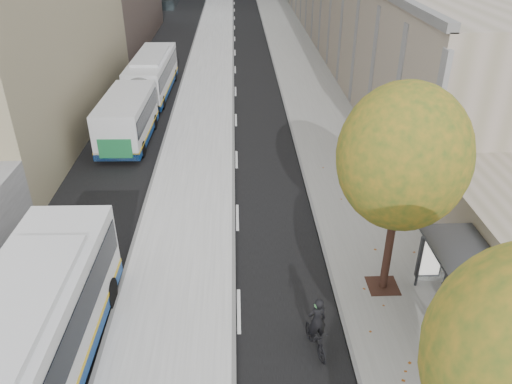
{
  "coord_description": "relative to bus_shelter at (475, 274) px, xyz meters",
  "views": [
    {
      "loc": [
        -1.58,
        -0.93,
        11.96
      ],
      "look_at": [
        -0.9,
        15.86,
        2.5
      ],
      "focal_mm": 35.0,
      "sensor_mm": 36.0,
      "label": 1
    }
  ],
  "objects": [
    {
      "name": "bus_platform",
      "position": [
        -9.56,
        24.04,
        -2.11
      ],
      "size": [
        4.25,
        150.0,
        0.15
      ],
      "primitive_type": "cube",
      "color": "#B1B1B1",
      "rests_on": "ground"
    },
    {
      "name": "sidewalk",
      "position": [
        -1.56,
        24.04,
        -2.15
      ],
      "size": [
        4.75,
        150.0,
        0.08
      ],
      "primitive_type": "cube",
      "color": "gray",
      "rests_on": "ground"
    },
    {
      "name": "bus_shelter",
      "position": [
        0.0,
        0.0,
        0.0
      ],
      "size": [
        1.9,
        4.4,
        2.53
      ],
      "color": "#383A3F",
      "rests_on": "sidewalk"
    },
    {
      "name": "tree_c",
      "position": [
        -2.09,
        2.04,
        3.06
      ],
      "size": [
        4.2,
        4.2,
        7.28
      ],
      "color": "black",
      "rests_on": "sidewalk"
    },
    {
      "name": "bus_far",
      "position": [
        -13.51,
        20.79,
        -0.66
      ],
      "size": [
        2.88,
        16.87,
        2.8
      ],
      "rotation": [
        0.0,
        0.0,
        -0.02
      ],
      "color": "silver",
      "rests_on": "ground"
    },
    {
      "name": "cyclist",
      "position": [
        -4.98,
        -0.8,
        -1.43
      ],
      "size": [
        0.84,
        1.67,
        2.05
      ],
      "rotation": [
        0.0,
        0.0,
        0.25
      ],
      "color": "black",
      "rests_on": "ground"
    },
    {
      "name": "distant_car",
      "position": [
        -13.65,
        34.52,
        -1.47
      ],
      "size": [
        2.47,
        4.48,
        1.44
      ],
      "primitive_type": "imported",
      "rotation": [
        0.0,
        0.0,
        0.19
      ],
      "color": "white",
      "rests_on": "ground"
    }
  ]
}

